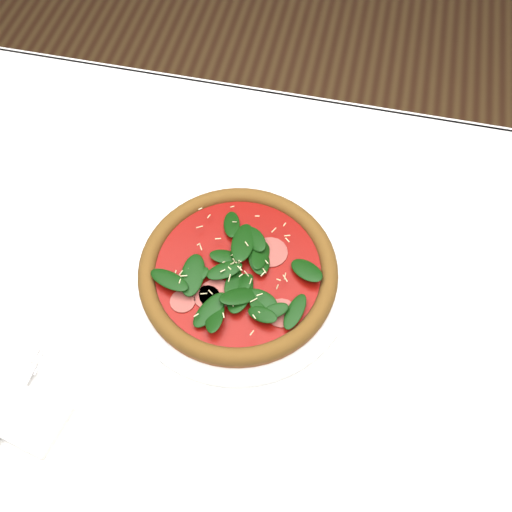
# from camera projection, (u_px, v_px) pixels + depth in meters

# --- Properties ---
(ground) EXTENTS (6.00, 6.00, 0.00)m
(ground) POSITION_uv_depth(u_px,v_px,m) (236.00, 437.00, 1.39)
(ground) COLOR brown
(ground) RESTS_ON ground
(dining_table) EXTENTS (1.21, 0.81, 0.75)m
(dining_table) POSITION_uv_depth(u_px,v_px,m) (222.00, 336.00, 0.83)
(dining_table) COLOR white
(dining_table) RESTS_ON ground
(plate) EXTENTS (0.31, 0.31, 0.01)m
(plate) POSITION_uv_depth(u_px,v_px,m) (238.00, 275.00, 0.76)
(plate) COLOR white
(plate) RESTS_ON dining_table
(pizza) EXTENTS (0.32, 0.32, 0.03)m
(pizza) POSITION_uv_depth(u_px,v_px,m) (238.00, 269.00, 0.75)
(pizza) COLOR brown
(pizza) RESTS_ON plate
(napkin) EXTENTS (0.15, 0.09, 0.01)m
(napkin) POSITION_uv_depth(u_px,v_px,m) (11.00, 410.00, 0.67)
(napkin) COLOR white
(napkin) RESTS_ON dining_table
(fork) EXTENTS (0.03, 0.14, 0.00)m
(fork) POSITION_uv_depth(u_px,v_px,m) (19.00, 387.00, 0.68)
(fork) COLOR silver
(fork) RESTS_ON napkin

